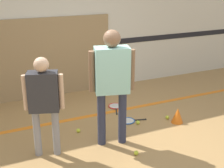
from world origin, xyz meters
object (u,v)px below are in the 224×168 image
object	(u,v)px
person_student_left	(44,97)
training_cone	(178,115)
person_instructor	(112,76)
tennis_ball_near_instructor	(136,153)
tennis_ball_stray_right	(78,131)
tennis_ball_stray_left	(167,117)
tennis_ball_by_spare_racket	(138,122)
racket_second_spare	(116,106)
racket_spare_on_floor	(129,121)

from	to	relation	value
person_student_left	training_cone	xyz separation A→B (m)	(2.31, 0.07, -0.76)
person_instructor	tennis_ball_near_instructor	world-z (taller)	person_instructor
person_student_left	tennis_ball_stray_right	world-z (taller)	person_student_left
person_student_left	tennis_ball_stray_left	bearing A→B (deg)	25.22
tennis_ball_stray_right	tennis_ball_by_spare_racket	bearing A→B (deg)	-8.01
tennis_ball_stray_left	person_student_left	bearing A→B (deg)	-173.64
tennis_ball_near_instructor	person_instructor	bearing A→B (deg)	110.59
person_student_left	tennis_ball_by_spare_racket	distance (m)	1.88
tennis_ball_by_spare_racket	training_cone	xyz separation A→B (m)	(0.66, -0.23, 0.10)
person_student_left	tennis_ball_by_spare_racket	bearing A→B (deg)	28.92
racket_second_spare	tennis_ball_stray_left	size ratio (longest dim) A/B	8.36
person_instructor	tennis_ball_by_spare_racket	distance (m)	1.30
tennis_ball_by_spare_racket	training_cone	bearing A→B (deg)	-18.77
racket_second_spare	training_cone	world-z (taller)	training_cone
person_instructor	tennis_ball_near_instructor	distance (m)	1.16
person_instructor	person_student_left	distance (m)	1.00
racket_second_spare	tennis_ball_stray_right	bearing A→B (deg)	-33.63
racket_second_spare	tennis_ball_near_instructor	world-z (taller)	tennis_ball_near_instructor
tennis_ball_by_spare_racket	tennis_ball_stray_right	bearing A→B (deg)	171.99
training_cone	tennis_ball_stray_left	bearing A→B (deg)	114.74
racket_spare_on_floor	racket_second_spare	size ratio (longest dim) A/B	0.92
person_instructor	tennis_ball_by_spare_racket	xyz separation A→B (m)	(0.67, 0.38, -1.05)
racket_second_spare	training_cone	size ratio (longest dim) A/B	2.07
tennis_ball_by_spare_racket	racket_second_spare	bearing A→B (deg)	92.37
tennis_ball_near_instructor	racket_spare_on_floor	bearing A→B (deg)	68.42
person_student_left	tennis_ball_by_spare_racket	size ratio (longest dim) A/B	21.96
person_instructor	tennis_ball_stray_left	world-z (taller)	person_instructor
person_instructor	tennis_ball_stray_right	bearing A→B (deg)	140.17
racket_spare_on_floor	tennis_ball_by_spare_racket	distance (m)	0.19
tennis_ball_near_instructor	training_cone	distance (m)	1.32
racket_spare_on_floor	training_cone	xyz separation A→B (m)	(0.76, -0.39, 0.12)
person_student_left	tennis_ball_near_instructor	size ratio (longest dim) A/B	21.96
tennis_ball_near_instructor	tennis_ball_stray_right	size ratio (longest dim) A/B	1.00
person_student_left	tennis_ball_near_instructor	world-z (taller)	person_student_left
racket_spare_on_floor	racket_second_spare	world-z (taller)	same
person_instructor	racket_second_spare	xyz separation A→B (m)	(0.63, 1.21, -1.07)
training_cone	tennis_ball_stray_right	bearing A→B (deg)	167.68
tennis_ball_by_spare_racket	tennis_ball_stray_right	world-z (taller)	same
racket_spare_on_floor	racket_second_spare	xyz separation A→B (m)	(0.06, 0.66, 0.00)
racket_spare_on_floor	tennis_ball_near_instructor	xyz separation A→B (m)	(-0.40, -1.01, 0.02)
racket_second_spare	training_cone	bearing A→B (deg)	55.67
tennis_ball_by_spare_racket	tennis_ball_stray_left	xyz separation A→B (m)	(0.58, -0.04, 0.00)
tennis_ball_near_instructor	person_student_left	bearing A→B (deg)	154.44
person_instructor	tennis_ball_stray_right	distance (m)	1.23
tennis_ball_stray_left	racket_second_spare	bearing A→B (deg)	125.14
person_instructor	racket_spare_on_floor	world-z (taller)	person_instructor
racket_spare_on_floor	tennis_ball_stray_right	bearing A→B (deg)	-164.17
person_student_left	tennis_ball_by_spare_racket	xyz separation A→B (m)	(1.65, 0.29, -0.86)
tennis_ball_stray_left	training_cone	xyz separation A→B (m)	(0.08, -0.18, 0.10)
tennis_ball_stray_right	person_student_left	bearing A→B (deg)	-144.26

